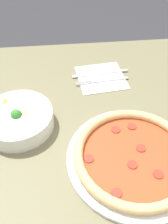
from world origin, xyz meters
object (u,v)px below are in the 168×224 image
at_px(knife, 103,73).
at_px(pizza, 134,156).
at_px(bowl, 18,118).
at_px(fork, 103,81).

bearing_deg(knife, pizza, 88.26).
bearing_deg(bowl, fork, -57.08).
relative_size(pizza, knife, 1.67).
relative_size(fork, knife, 0.91).
xyz_separation_m(pizza, fork, (0.34, 0.03, -0.01)).
relative_size(pizza, bowl, 1.69).
distance_m(bowl, knife, 0.38).
xyz_separation_m(fork, knife, (0.05, -0.01, -0.00)).
bearing_deg(fork, knife, -103.48).
height_order(fork, knife, same).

